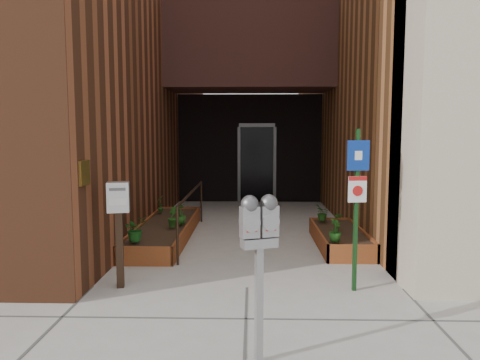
{
  "coord_description": "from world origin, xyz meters",
  "views": [
    {
      "loc": [
        0.06,
        -5.83,
        2.03
      ],
      "look_at": [
        -0.13,
        1.8,
        1.2
      ],
      "focal_mm": 35.0,
      "sensor_mm": 36.0,
      "label": 1
    }
  ],
  "objects": [
    {
      "name": "ground",
      "position": [
        0.0,
        0.0,
        0.0
      ],
      "size": [
        80.0,
        80.0,
        0.0
      ],
      "primitive_type": "plane",
      "color": "#9E9991",
      "rests_on": "ground"
    },
    {
      "name": "architecture",
      "position": [
        -0.18,
        6.89,
        4.98
      ],
      "size": [
        20.0,
        14.6,
        10.0
      ],
      "color": "brown",
      "rests_on": "ground"
    },
    {
      "name": "planter_left",
      "position": [
        -1.55,
        2.7,
        0.13
      ],
      "size": [
        0.9,
        3.6,
        0.3
      ],
      "color": "maroon",
      "rests_on": "ground"
    },
    {
      "name": "planter_right",
      "position": [
        1.6,
        2.2,
        0.13
      ],
      "size": [
        0.8,
        2.2,
        0.3
      ],
      "color": "maroon",
      "rests_on": "ground"
    },
    {
      "name": "handrail",
      "position": [
        -1.05,
        2.65,
        0.75
      ],
      "size": [
        0.04,
        3.34,
        0.9
      ],
      "color": "black",
      "rests_on": "ground"
    },
    {
      "name": "parking_meter",
      "position": [
        0.12,
        -1.92,
        1.15
      ],
      "size": [
        0.34,
        0.22,
        1.48
      ],
      "color": "#969699",
      "rests_on": "ground"
    },
    {
      "name": "sign_post",
      "position": [
        1.36,
        -0.07,
        1.25
      ],
      "size": [
        0.28,
        0.08,
        2.04
      ],
      "color": "#143815",
      "rests_on": "ground"
    },
    {
      "name": "payment_dropbox",
      "position": [
        -1.63,
        -0.02,
        0.99
      ],
      "size": [
        0.31,
        0.25,
        1.37
      ],
      "color": "black",
      "rests_on": "ground"
    },
    {
      "name": "shrub_left_a",
      "position": [
        -1.75,
        1.24,
        0.5
      ],
      "size": [
        0.5,
        0.5,
        0.39
      ],
      "primitive_type": "imported",
      "rotation": [
        0.0,
        0.0,
        0.82
      ],
      "color": "#175218",
      "rests_on": "planter_left"
    },
    {
      "name": "shrub_left_b",
      "position": [
        -1.36,
        2.34,
        0.48
      ],
      "size": [
        0.24,
        0.24,
        0.36
      ],
      "primitive_type": "imported",
      "rotation": [
        0.0,
        0.0,
        1.84
      ],
      "color": "#245919",
      "rests_on": "planter_left"
    },
    {
      "name": "shrub_left_c",
      "position": [
        -1.25,
        2.59,
        0.49
      ],
      "size": [
        0.3,
        0.3,
        0.38
      ],
      "primitive_type": "imported",
      "rotation": [
        0.0,
        0.0,
        3.95
      ],
      "color": "#1E4F16",
      "rests_on": "planter_left"
    },
    {
      "name": "shrub_left_d",
      "position": [
        -1.85,
        3.77,
        0.48
      ],
      "size": [
        0.23,
        0.23,
        0.37
      ],
      "primitive_type": "imported",
      "rotation": [
        0.0,
        0.0,
        4.88
      ],
      "color": "#215518",
      "rests_on": "planter_left"
    },
    {
      "name": "shrub_right_a",
      "position": [
        1.35,
        1.3,
        0.48
      ],
      "size": [
        0.27,
        0.27,
        0.36
      ],
      "primitive_type": "imported",
      "rotation": [
        0.0,
        0.0,
        1.02
      ],
      "color": "#1D5217",
      "rests_on": "planter_right"
    },
    {
      "name": "shrub_right_b",
      "position": [
        1.55,
        2.15,
        0.45
      ],
      "size": [
        0.18,
        0.18,
        0.3
      ],
      "primitive_type": "imported",
      "rotation": [
        0.0,
        0.0,
        3.01
      ],
      "color": "#275418",
      "rests_on": "planter_right"
    },
    {
      "name": "shrub_right_c",
      "position": [
        1.41,
        2.96,
        0.45
      ],
      "size": [
        0.3,
        0.3,
        0.31
      ],
      "primitive_type": "imported",
      "rotation": [
        0.0,
        0.0,
        4.62
      ],
      "color": "#1D5117",
      "rests_on": "planter_right"
    }
  ]
}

